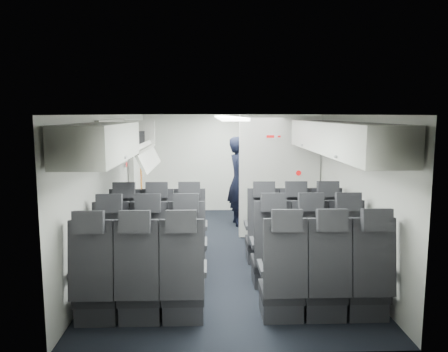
{
  "coord_description": "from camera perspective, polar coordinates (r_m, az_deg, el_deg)",
  "views": [
    {
      "loc": [
        -0.24,
        -6.69,
        2.16
      ],
      "look_at": [
        0.0,
        0.4,
        1.15
      ],
      "focal_mm": 35.0,
      "sensor_mm": 36.0,
      "label": 1
    }
  ],
  "objects": [
    {
      "name": "bulkhead_partition",
      "position": [
        7.66,
        7.24,
        -0.09
      ],
      "size": [
        1.4,
        0.15,
        2.13
      ],
      "color": "white",
      "rests_on": "cabin_shell"
    },
    {
      "name": "overhead_bin_left_rear",
      "position": [
        4.84,
        -15.84,
        4.24
      ],
      "size": [
        0.53,
        1.8,
        0.4
      ],
      "color": "silver",
      "rests_on": "cabin_shell"
    },
    {
      "name": "flight_attendant",
      "position": [
        8.52,
        1.9,
        -0.65
      ],
      "size": [
        0.52,
        0.69,
        1.73
      ],
      "primitive_type": "imported",
      "rotation": [
        0.0,
        0.0,
        1.74
      ],
      "color": "black",
      "rests_on": "ground"
    },
    {
      "name": "papers",
      "position": [
        8.45,
        3.22,
        0.68
      ],
      "size": [
        0.2,
        0.07,
        0.14
      ],
      "primitive_type": "cube",
      "rotation": [
        0.0,
        0.0,
        -0.25
      ],
      "color": "white",
      "rests_on": "flight_attendant"
    },
    {
      "name": "boarding_door",
      "position": [
        8.44,
        -11.46,
        -0.26
      ],
      "size": [
        0.12,
        1.27,
        1.86
      ],
      "color": "silver",
      "rests_on": "cabin_shell"
    },
    {
      "name": "overhead_bin_right_rear",
      "position": [
        4.98,
        17.38,
        4.28
      ],
      "size": [
        0.53,
        1.8,
        0.4
      ],
      "color": "silver",
      "rests_on": "cabin_shell"
    },
    {
      "name": "seat_row_front",
      "position": [
        6.4,
        0.29,
        -7.82
      ],
      "size": [
        3.33,
        0.56,
        1.24
      ],
      "color": "black",
      "rests_on": "cabin_shell"
    },
    {
      "name": "overhead_bin_left_front_open",
      "position": [
        6.56,
        -12.53,
        4.22
      ],
      "size": [
        0.64,
        1.7,
        0.72
      ],
      "color": "#9E9E93",
      "rests_on": "cabin_shell"
    },
    {
      "name": "seat_row_mid",
      "position": [
        5.54,
        0.66,
        -10.37
      ],
      "size": [
        3.33,
        0.56,
        1.24
      ],
      "color": "black",
      "rests_on": "cabin_shell"
    },
    {
      "name": "carry_on_bag",
      "position": [
        6.77,
        -12.16,
        4.81
      ],
      "size": [
        0.42,
        0.34,
        0.22
      ],
      "primitive_type": "cube",
      "rotation": [
        0.0,
        0.0,
        -0.25
      ],
      "color": "black",
      "rests_on": "overhead_bin_left_front_open"
    },
    {
      "name": "galley_unit",
      "position": [
        9.56,
        5.22,
        0.8
      ],
      "size": [
        0.85,
        0.52,
        1.9
      ],
      "color": "#939399",
      "rests_on": "cabin_shell"
    },
    {
      "name": "seat_row_rear",
      "position": [
        4.7,
        1.18,
        -13.84
      ],
      "size": [
        3.33,
        0.56,
        1.24
      ],
      "color": "black",
      "rests_on": "cabin_shell"
    },
    {
      "name": "cabin_shell",
      "position": [
        6.77,
        0.12,
        -0.7
      ],
      "size": [
        3.41,
        6.01,
        2.16
      ],
      "color": "black",
      "rests_on": "ground"
    },
    {
      "name": "overhead_bin_right_front",
      "position": [
        6.65,
        12.4,
        5.33
      ],
      "size": [
        0.53,
        1.7,
        0.4
      ],
      "color": "silver",
      "rests_on": "cabin_shell"
    }
  ]
}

